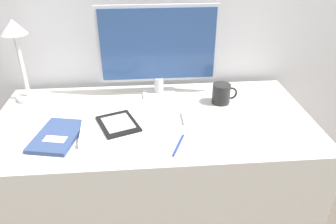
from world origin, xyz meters
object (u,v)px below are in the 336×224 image
at_px(monitor, 158,48).
at_px(laptop, 118,128).
at_px(keyboard, 215,117).
at_px(coffee_mug, 222,94).
at_px(desk_lamp, 17,46).
at_px(pen, 179,145).
at_px(notebook, 57,136).
at_px(ereader, 118,124).

height_order(monitor, laptop, monitor).
relative_size(keyboard, coffee_mug, 2.41).
bearing_deg(monitor, keyboard, -48.88).
bearing_deg(desk_lamp, pen, -33.74).
bearing_deg(desk_lamp, notebook, -59.98).
distance_m(monitor, coffee_mug, 0.37).
bearing_deg(laptop, monitor, 60.20).
relative_size(ereader, notebook, 0.82).
relative_size(laptop, desk_lamp, 0.80).
bearing_deg(laptop, desk_lamp, 143.73).
height_order(desk_lamp, notebook, desk_lamp).
distance_m(ereader, coffee_mug, 0.52).
height_order(keyboard, coffee_mug, coffee_mug).
xyz_separation_m(monitor, coffee_mug, (0.29, -0.12, -0.19)).
relative_size(monitor, desk_lamp, 1.46).
xyz_separation_m(ereader, notebook, (-0.24, -0.04, -0.02)).
height_order(monitor, ereader, monitor).
distance_m(monitor, keyboard, 0.42).
xyz_separation_m(monitor, desk_lamp, (-0.64, -0.01, 0.03)).
bearing_deg(monitor, notebook, -139.52).
height_order(keyboard, desk_lamp, desk_lamp).
distance_m(keyboard, coffee_mug, 0.16).
bearing_deg(notebook, keyboard, 8.65).
bearing_deg(notebook, desk_lamp, 120.02).
bearing_deg(monitor, pen, -84.22).
relative_size(keyboard, pen, 2.14).
xyz_separation_m(ereader, coffee_mug, (0.48, 0.20, 0.02)).
height_order(monitor, notebook, monitor).
relative_size(desk_lamp, notebook, 1.43).
height_order(laptop, notebook, laptop).
relative_size(monitor, laptop, 1.83).
bearing_deg(monitor, coffee_mug, -22.74).
bearing_deg(laptop, notebook, -172.24).
distance_m(desk_lamp, pen, 0.87).
bearing_deg(notebook, monitor, 40.48).
xyz_separation_m(keyboard, notebook, (-0.66, -0.10, 0.00)).
distance_m(laptop, notebook, 0.24).
distance_m(notebook, pen, 0.49).
bearing_deg(coffee_mug, keyboard, -112.60).
bearing_deg(laptop, keyboard, 9.15).
xyz_separation_m(notebook, pen, (0.48, -0.10, -0.00)).
relative_size(monitor, keyboard, 1.95).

